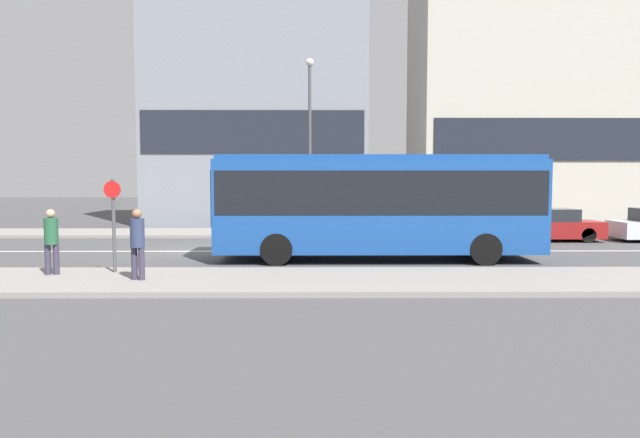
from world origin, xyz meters
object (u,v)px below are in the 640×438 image
parked_car_0 (549,226)px  bus_stop_sign (113,218)px  pedestrian_near_stop (51,238)px  city_bus (377,200)px  pedestrian_down_pavement (137,240)px  street_lamp (310,129)px

parked_car_0 → bus_stop_sign: (-14.95, -8.70, 0.93)m
parked_car_0 → pedestrian_near_stop: 18.75m
pedestrian_near_stop → city_bus: bearing=10.8°
pedestrian_down_pavement → bus_stop_sign: (-0.96, 1.11, 0.46)m
parked_car_0 → pedestrian_down_pavement: size_ratio=2.37×
parked_car_0 → pedestrian_down_pavement: 17.09m
bus_stop_sign → street_lamp: street_lamp is taller
parked_car_0 → street_lamp: 10.98m
city_bus → parked_car_0: bearing=37.9°
pedestrian_near_stop → pedestrian_down_pavement: size_ratio=0.97×
pedestrian_down_pavement → street_lamp: 13.06m
pedestrian_down_pavement → street_lamp: bearing=-92.2°
pedestrian_near_stop → street_lamp: 13.36m
bus_stop_sign → street_lamp: 12.28m
city_bus → street_lamp: size_ratio=1.30×
city_bus → bus_stop_sign: (-7.20, -3.19, -0.33)m
city_bus → bus_stop_sign: size_ratio=4.13×
parked_car_0 → bus_stop_sign: bus_stop_sign is taller
pedestrian_down_pavement → pedestrian_near_stop: bearing=-1.1°
parked_car_0 → pedestrian_down_pavement: bearing=-145.0°
city_bus → pedestrian_near_stop: 9.40m
city_bus → pedestrian_near_stop: (-8.67, -3.53, -0.82)m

